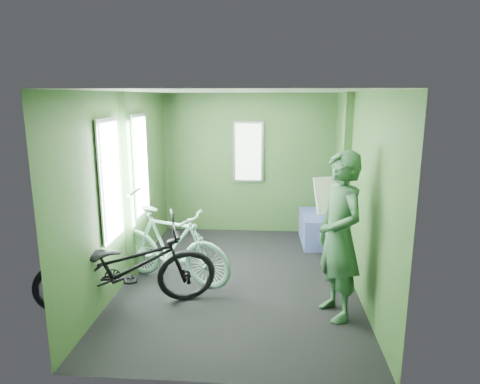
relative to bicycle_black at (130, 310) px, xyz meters
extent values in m
plane|color=black|center=(1.12, 0.87, 0.00)|extent=(4.00, 4.00, 0.00)
cube|color=silver|center=(1.12, 0.87, 2.30)|extent=(2.80, 4.00, 0.02)
cube|color=#305326|center=(1.12, 2.87, 1.15)|extent=(2.80, 0.02, 2.30)
cube|color=#305326|center=(1.12, -1.13, 1.15)|extent=(2.80, 0.02, 2.30)
cube|color=#305326|center=(-0.28, 0.87, 1.15)|extent=(0.02, 4.00, 2.30)
cube|color=#305326|center=(2.52, 0.87, 1.15)|extent=(0.02, 4.00, 2.30)
cube|color=#305326|center=(-0.24, 0.87, 1.15)|extent=(0.08, 0.12, 2.30)
cube|color=silver|center=(-0.24, 0.32, 1.35)|extent=(0.02, 0.56, 1.34)
cube|color=silver|center=(-0.24, 1.42, 1.35)|extent=(0.02, 0.56, 1.34)
cube|color=white|center=(-0.23, 0.32, 1.88)|extent=(0.00, 0.12, 0.12)
cube|color=white|center=(-0.23, 1.42, 1.88)|extent=(0.00, 0.12, 0.12)
cylinder|color=silver|center=(-0.17, 0.87, 1.10)|extent=(0.03, 0.40, 0.03)
cube|color=#305326|center=(2.47, 1.47, 1.15)|extent=(0.10, 0.10, 2.30)
cube|color=white|center=(2.50, 1.77, 1.85)|extent=(0.02, 0.40, 0.50)
cube|color=silver|center=(1.12, 2.83, 1.35)|extent=(0.50, 0.02, 1.00)
imported|color=black|center=(0.00, 0.00, 0.00)|extent=(2.06, 1.42, 1.10)
imported|color=#7DBCA2|center=(0.30, 0.71, 0.00)|extent=(1.70, 1.11, 1.01)
imported|color=#2E5437|center=(2.19, 0.05, 0.87)|extent=(0.61, 0.74, 1.73)
cube|color=silver|center=(2.09, 0.33, 1.22)|extent=(0.31, 0.24, 0.38)
cube|color=slate|center=(2.38, 1.51, 0.44)|extent=(0.26, 0.37, 0.89)
cube|color=navy|center=(2.24, 2.32, 0.23)|extent=(0.54, 0.93, 0.46)
cube|color=navy|center=(2.46, 2.32, 0.72)|extent=(0.09, 0.92, 0.51)
camera|label=1|loc=(1.50, -4.11, 2.25)|focal=32.00mm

